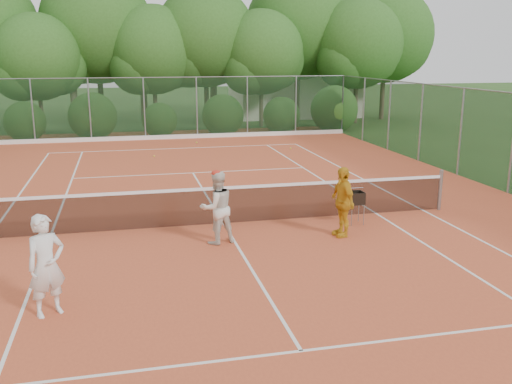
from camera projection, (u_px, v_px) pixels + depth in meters
ground at (224, 225)px, 14.22m from camera, size 120.00×120.00×0.00m
clay_court at (224, 224)px, 14.21m from camera, size 18.00×36.00×0.02m
club_building at (293, 93)px, 38.55m from camera, size 8.00×5.00×3.00m
tennis_net at (224, 204)px, 14.09m from camera, size 11.97×0.10×1.10m
player_white at (46, 265)px, 9.12m from camera, size 0.73×0.65×1.69m
player_center_grp at (217, 207)px, 12.62m from camera, size 0.95×0.83×1.67m
player_yellow at (342, 202)px, 13.13m from camera, size 0.49×0.99×1.64m
ball_hopper at (356, 198)px, 14.09m from camera, size 0.36×0.36×0.82m
stray_ball_a at (154, 156)px, 23.39m from camera, size 0.07×0.07×0.07m
stray_ball_b at (197, 143)px, 26.93m from camera, size 0.07×0.07×0.07m
stray_ball_c at (291, 148)px, 25.26m from camera, size 0.07×0.07×0.07m
court_markings at (224, 224)px, 14.21m from camera, size 11.03×23.83×0.01m
fence_back at (171, 108)px, 28.05m from camera, size 18.07×0.07×3.00m
tropical_treeline at (186, 36)px, 32.45m from camera, size 32.10×8.49×15.03m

